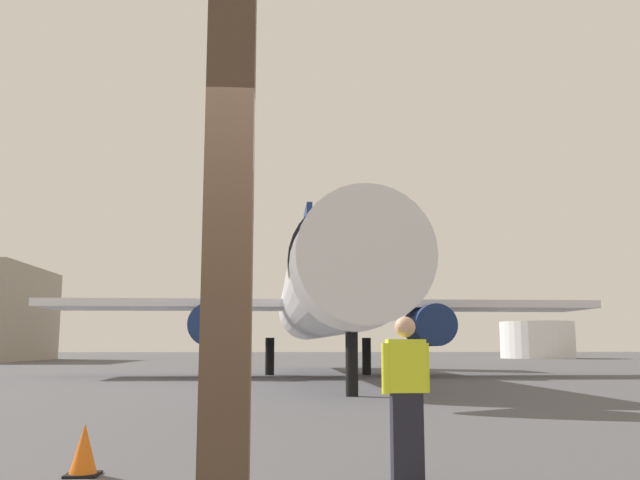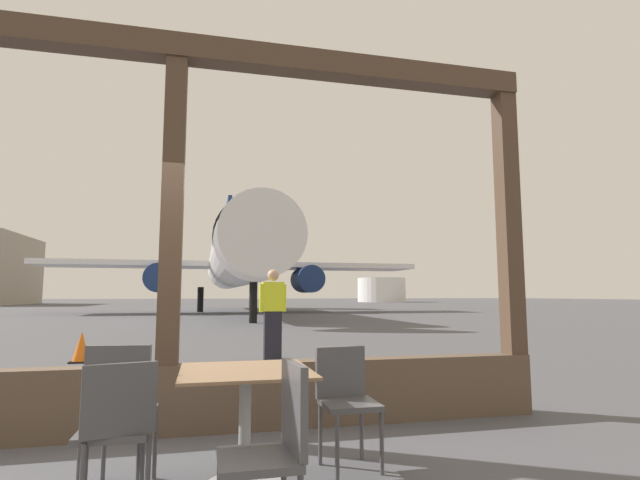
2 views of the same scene
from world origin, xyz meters
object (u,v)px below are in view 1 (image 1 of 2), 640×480
Objects in this scene: airplane at (322,297)px; ground_crew_worker at (406,397)px; traffic_cone at (84,451)px; fuel_storage_tank at (537,340)px.

ground_crew_worker is at bearing -92.05° from airplane.
airplane is at bearing 79.55° from traffic_cone.
fuel_storage_tank is at bearing 65.10° from traffic_cone.
airplane reaches higher than fuel_storage_tank.
ground_crew_worker reaches higher than traffic_cone.
airplane is at bearing 87.95° from ground_crew_worker.
ground_crew_worker is 0.21× the size of fuel_storage_tank.
airplane is 24.33m from traffic_cone.
traffic_cone is 75.90m from fuel_storage_tank.
ground_crew_worker is at bearing -13.75° from traffic_cone.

